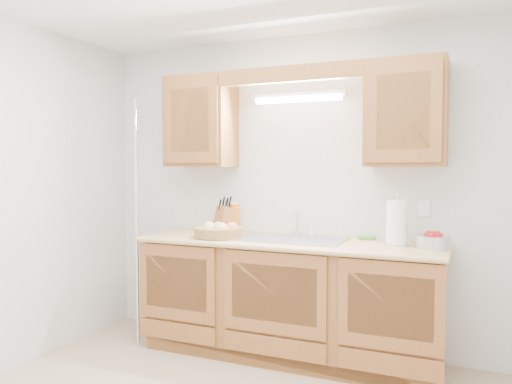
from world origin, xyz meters
The scene contains 17 objects.
room centered at (0.00, 0.00, 1.25)m, with size 3.52×3.50×2.50m.
base_cabinets centered at (0.00, 1.20, 0.44)m, with size 2.20×0.60×0.86m, color brown.
countertop centered at (0.00, 1.19, 0.88)m, with size 2.30×0.63×0.04m, color tan.
upper_cabinet_left centered at (-0.83, 1.33, 1.83)m, with size 0.55×0.33×0.75m, color brown.
upper_cabinet_right centered at (0.83, 1.33, 1.83)m, with size 0.55×0.33×0.75m, color brown.
valance centered at (0.00, 1.19, 2.14)m, with size 2.20×0.05×0.12m, color brown.
fluorescent_fixture centered at (0.00, 1.42, 2.00)m, with size 0.76×0.08×0.08m.
sink centered at (0.00, 1.21, 0.83)m, with size 0.84×0.46×0.36m.
wire_shelf_pole centered at (-1.20, 0.94, 1.00)m, with size 0.03×0.03×2.00m, color silver.
outlet_plate centered at (0.95, 1.49, 1.15)m, with size 0.08×0.01×0.12m, color white.
fruit_basket centered at (-0.54, 1.09, 0.95)m, with size 0.43×0.43×0.12m.
knife_block centered at (-0.61, 1.33, 1.01)m, with size 0.17×0.21×0.32m.
orange_canister centered at (-0.58, 1.44, 1.02)m, with size 0.10×0.10×0.25m.
soap_bottle centered at (-0.67, 1.44, 0.99)m, with size 0.08×0.08×0.17m, color blue.
sponge centered at (0.54, 1.44, 0.91)m, with size 0.12×0.08×0.03m.
paper_towel centered at (0.79, 1.25, 1.06)m, with size 0.18×0.18×0.37m.
apple_bowl centered at (1.03, 1.19, 0.95)m, with size 0.26×0.26×0.12m.
Camera 1 is at (1.27, -2.34, 1.46)m, focal length 35.00 mm.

